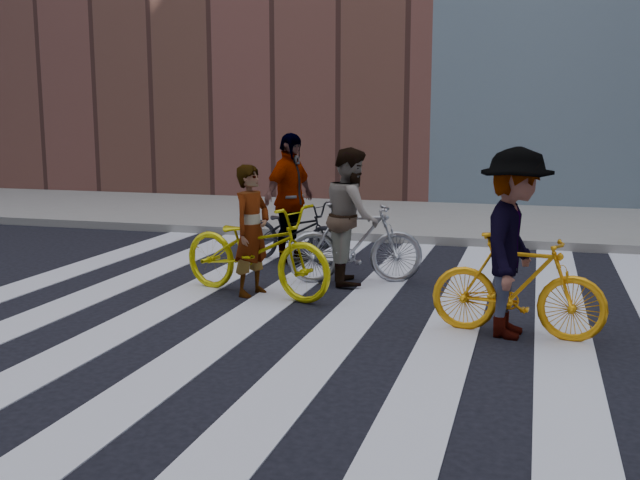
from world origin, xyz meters
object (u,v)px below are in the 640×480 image
at_px(rider_mid, 351,216).
at_px(bike_yellow_right, 517,286).
at_px(bike_dark_rear, 293,232).
at_px(rider_rear, 290,198).
at_px(rider_left, 252,231).
at_px(rider_right, 514,243).
at_px(bike_yellow_left, 256,250).
at_px(bike_silver_mid, 355,243).

bearing_deg(rider_mid, bike_yellow_right, -149.35).
relative_size(bike_yellow_right, bike_dark_rear, 0.97).
xyz_separation_m(bike_yellow_right, rider_rear, (-3.37, 2.96, 0.45)).
bearing_deg(bike_yellow_right, rider_left, 81.70).
bearing_deg(rider_right, bike_yellow_left, 81.21).
height_order(bike_dark_rear, rider_right, rider_right).
xyz_separation_m(bike_dark_rear, rider_rear, (-0.05, 0.00, 0.50)).
distance_m(bike_yellow_left, rider_mid, 1.40).
height_order(bike_silver_mid, rider_right, rider_right).
height_order(bike_dark_rear, rider_mid, rider_mid).
bearing_deg(rider_rear, bike_silver_mid, -114.34).
bearing_deg(rider_left, rider_mid, -29.23).
height_order(bike_yellow_left, rider_rear, rider_rear).
distance_m(bike_silver_mid, rider_mid, 0.36).
bearing_deg(bike_dark_rear, rider_rear, 106.57).
distance_m(bike_silver_mid, rider_right, 2.81).
distance_m(bike_yellow_left, rider_left, 0.24).
relative_size(bike_yellow_left, bike_silver_mid, 1.21).
distance_m(bike_yellow_right, bike_dark_rear, 4.45).
relative_size(bike_silver_mid, rider_right, 0.94).
height_order(bike_yellow_right, rider_mid, rider_mid).
relative_size(bike_dark_rear, rider_rear, 0.92).
height_order(bike_yellow_right, rider_left, rider_left).
distance_m(bike_yellow_left, bike_yellow_right, 3.24).
relative_size(bike_dark_rear, rider_right, 0.94).
xyz_separation_m(bike_dark_rear, rider_mid, (1.16, -1.10, 0.42)).
bearing_deg(rider_rear, bike_dark_rear, -73.43).
xyz_separation_m(bike_yellow_right, bike_dark_rear, (-3.32, 2.96, -0.05)).
distance_m(rider_right, rider_rear, 4.45).
relative_size(bike_dark_rear, rider_mid, 1.00).
bearing_deg(bike_yellow_left, rider_mid, -27.77).
bearing_deg(bike_dark_rear, bike_silver_mid, -115.49).
bearing_deg(rider_right, rider_left, 81.46).
distance_m(bike_dark_rear, rider_mid, 1.65).
height_order(bike_yellow_left, bike_dark_rear, bike_yellow_left).
height_order(bike_yellow_left, bike_silver_mid, bike_yellow_left).
distance_m(bike_yellow_left, bike_silver_mid, 1.40).
distance_m(rider_left, rider_rear, 2.09).
bearing_deg(rider_rear, bike_yellow_right, -114.73).
relative_size(bike_yellow_left, rider_mid, 1.22).
height_order(bike_yellow_right, rider_rear, rider_rear).
distance_m(rider_mid, rider_rear, 1.64).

